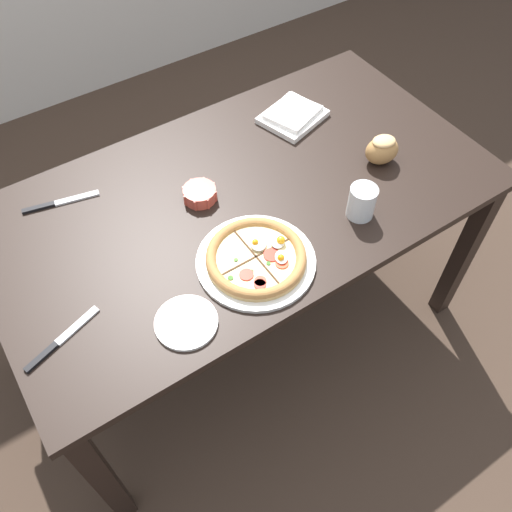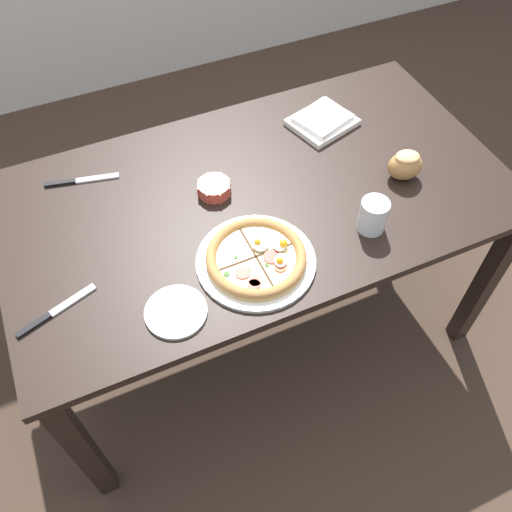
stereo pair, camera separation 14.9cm
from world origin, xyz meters
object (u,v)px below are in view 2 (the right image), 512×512
at_px(bread_piece_near, 405,165).
at_px(knife_main, 81,180).
at_px(water_glass, 373,217).
at_px(side_saucer, 176,312).
at_px(knife_spare, 56,311).
at_px(pizza, 256,258).
at_px(napkin_folded, 322,121).
at_px(dining_table, 257,214).
at_px(ramekin_bowl, 214,188).

xyz_separation_m(bread_piece_near, knife_main, (-0.94, 0.40, -0.05)).
bearing_deg(water_glass, side_saucer, -175.67).
bearing_deg(knife_spare, side_saucer, -43.20).
relative_size(bread_piece_near, water_glass, 1.22).
distance_m(pizza, napkin_folded, 0.64).
distance_m(dining_table, side_saucer, 0.49).
xyz_separation_m(ramekin_bowl, knife_spare, (-0.54, -0.23, -0.02)).
xyz_separation_m(napkin_folded, side_saucer, (-0.71, -0.52, -0.01)).
xyz_separation_m(dining_table, water_glass, (0.25, -0.26, 0.14)).
bearing_deg(knife_main, bread_piece_near, -10.33).
bearing_deg(knife_main, knife_spare, -97.96).
bearing_deg(dining_table, pizza, -114.52).
relative_size(napkin_folded, knife_spare, 1.10).
bearing_deg(bread_piece_near, knife_spare, -177.03).
xyz_separation_m(knife_spare, side_saucer, (0.29, -0.13, 0.00)).
xyz_separation_m(ramekin_bowl, napkin_folded, (0.46, 0.15, -0.01)).
xyz_separation_m(dining_table, knife_spare, (-0.66, -0.18, 0.10)).
height_order(dining_table, pizza, pizza).
bearing_deg(ramekin_bowl, bread_piece_near, -17.26).
xyz_separation_m(pizza, napkin_folded, (0.45, 0.45, -0.00)).
bearing_deg(knife_spare, napkin_folded, 2.62).
height_order(dining_table, bread_piece_near, bread_piece_near).
xyz_separation_m(napkin_folded, knife_spare, (-1.00, -0.39, -0.01)).
distance_m(dining_table, pizza, 0.29).
distance_m(pizza, ramekin_bowl, 0.30).
bearing_deg(pizza, napkin_folded, 45.14).
distance_m(bread_piece_near, knife_main, 1.02).
distance_m(ramekin_bowl, knife_spare, 0.59).
distance_m(napkin_folded, bread_piece_near, 0.35).
height_order(bread_piece_near, side_saucer, bread_piece_near).
relative_size(dining_table, knife_spare, 7.07).
distance_m(ramekin_bowl, water_glass, 0.49).
bearing_deg(pizza, water_glass, -2.87).
xyz_separation_m(bread_piece_near, side_saucer, (-0.82, -0.19, -0.05)).
relative_size(water_glass, side_saucer, 0.63).
bearing_deg(knife_spare, ramekin_bowl, 4.95).
distance_m(ramekin_bowl, side_saucer, 0.44).
distance_m(dining_table, water_glass, 0.39).
relative_size(bread_piece_near, knife_main, 0.55).
bearing_deg(dining_table, knife_spare, -164.85).
bearing_deg(knife_spare, bread_piece_near, -15.72).
distance_m(dining_table, knife_spare, 0.69).
bearing_deg(side_saucer, water_glass, 4.33).
relative_size(dining_table, ramekin_bowl, 14.43).
xyz_separation_m(pizza, side_saucer, (-0.26, -0.06, -0.01)).
height_order(ramekin_bowl, knife_spare, ramekin_bowl).
distance_m(pizza, side_saucer, 0.27).
height_order(ramekin_bowl, napkin_folded, ramekin_bowl).
relative_size(dining_table, knife_main, 6.85).
bearing_deg(ramekin_bowl, dining_table, -25.64).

